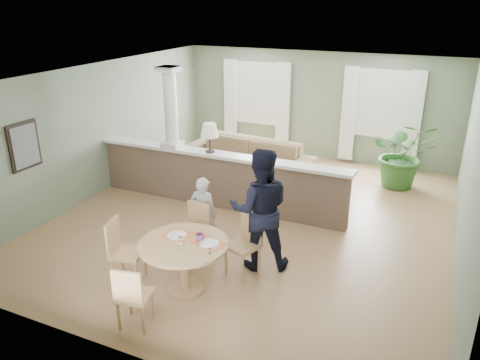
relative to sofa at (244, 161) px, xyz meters
The scene contains 12 objects.
ground 2.06m from the sofa, 60.12° to the right, with size 8.00×8.00×0.00m, color tan.
room_shell 2.01m from the sofa, 48.94° to the right, with size 7.02×8.02×2.71m.
pony_wall 1.56m from the sofa, 89.41° to the right, with size 5.32×0.38×2.70m.
sofa is the anchor object (origin of this frame).
houseplant 3.48m from the sofa, 17.35° to the left, with size 1.36×1.17×1.51m, color #2D5E25.
dining_table 4.44m from the sofa, 76.99° to the right, with size 1.25×1.25×0.86m.
chair_far_boy 3.58m from the sofa, 78.62° to the right, with size 0.45×0.45×0.93m.
chair_far_man 3.88m from the sofa, 65.79° to the right, with size 0.57×0.57×0.97m.
chair_near 5.38m from the sofa, 81.16° to the right, with size 0.47×0.47×0.89m.
chair_side 4.50m from the sofa, 89.33° to the right, with size 0.54×0.54×0.98m.
child_person 3.23m from the sofa, 78.14° to the right, with size 0.46×0.30×1.27m, color #AAAAAF.
man_person 3.73m from the sofa, 62.52° to the right, with size 0.93×0.72×1.91m, color black.
Camera 1 is at (3.04, -7.45, 3.93)m, focal length 35.00 mm.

